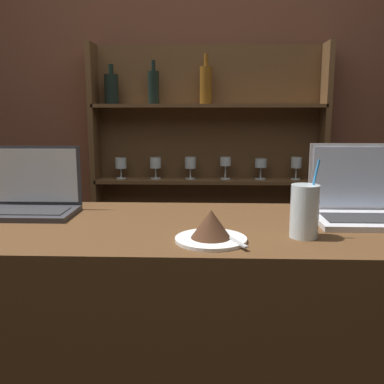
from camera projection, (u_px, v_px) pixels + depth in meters
The scene contains 7 objects.
bar_counter at pixel (172, 362), 1.49m from camera, with size 2.08×0.66×0.99m.
back_wall at pixel (188, 112), 2.57m from camera, with size 7.00×0.06×2.70m.
back_shelf at pixel (206, 186), 2.57m from camera, with size 1.35×0.18×1.73m.
laptop_near at pixel (32, 198), 1.53m from camera, with size 0.33×0.21×0.24m.
laptop_far at pixel (364, 204), 1.44m from camera, with size 0.34×0.24×0.25m.
cake_plate at pixel (211, 228), 1.20m from camera, with size 0.20×0.20×0.09m.
water_glass at pixel (305, 211), 1.23m from camera, with size 0.08×0.08×0.23m.
Camera 1 is at (0.12, -1.02, 1.35)m, focal length 40.00 mm.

